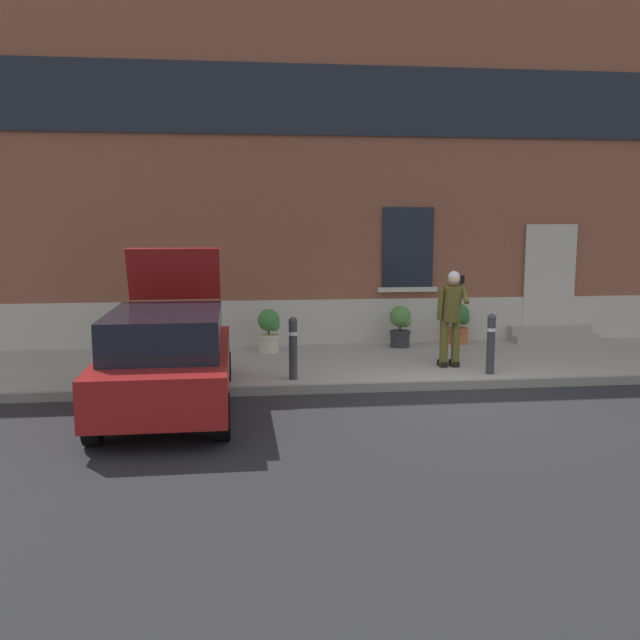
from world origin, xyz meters
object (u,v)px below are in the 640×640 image
at_px(planter_cream, 269,329).
at_px(planter_olive, 132,329).
at_px(hatchback_car_red, 167,358).
at_px(bollard_near_person, 491,342).
at_px(bollard_far_left, 293,346).
at_px(planter_charcoal, 401,325).
at_px(person_on_phone, 451,312).
at_px(planter_terracotta, 459,323).

bearing_deg(planter_cream, planter_olive, 171.97).
height_order(hatchback_car_red, planter_olive, hatchback_car_red).
xyz_separation_m(bollard_near_person, planter_cream, (-3.69, 2.45, -0.11)).
bearing_deg(planter_olive, hatchback_car_red, -74.63).
relative_size(bollard_near_person, bollard_far_left, 1.00).
bearing_deg(planter_charcoal, planter_olive, 178.20).
bearing_deg(bollard_near_person, person_on_phone, 132.33).
bearing_deg(hatchback_car_red, planter_olive, 105.37).
distance_m(hatchback_car_red, planter_charcoal, 5.86).
bearing_deg(hatchback_car_red, planter_charcoal, 41.67).
bearing_deg(planter_charcoal, planter_terracotta, 9.10).
bearing_deg(planter_cream, person_on_phone, -30.69).
bearing_deg(person_on_phone, hatchback_car_red, -157.43).
distance_m(planter_cream, planter_charcoal, 2.75).
height_order(bollard_far_left, person_on_phone, person_on_phone).
xyz_separation_m(hatchback_car_red, bollard_near_person, (5.31, 1.22, -0.09)).
height_order(bollard_far_left, planter_olive, bollard_far_left).
relative_size(person_on_phone, planter_terracotta, 2.03).
distance_m(person_on_phone, planter_cream, 3.71).
distance_m(bollard_near_person, planter_charcoal, 2.83).
bearing_deg(person_on_phone, planter_cream, 151.24).
xyz_separation_m(person_on_phone, planter_olive, (-5.90, 2.26, -0.54)).
bearing_deg(planter_cream, planter_terracotta, 6.00).
xyz_separation_m(bollard_near_person, planter_charcoal, (-0.94, 2.67, -0.11)).
height_order(hatchback_car_red, planter_terracotta, hatchback_car_red).
xyz_separation_m(bollard_far_left, planter_cream, (-0.29, 2.45, -0.11)).
relative_size(person_on_phone, planter_cream, 2.03).
height_order(hatchback_car_red, person_on_phone, hatchback_car_red).
bearing_deg(planter_terracotta, planter_charcoal, -170.90).
distance_m(person_on_phone, planter_olive, 6.34).
distance_m(hatchback_car_red, planter_terracotta, 7.03).
relative_size(hatchback_car_red, bollard_far_left, 3.90).
bearing_deg(bollard_far_left, planter_olive, 136.86).
xyz_separation_m(planter_cream, planter_charcoal, (2.75, 0.22, 0.00)).
xyz_separation_m(hatchback_car_red, planter_charcoal, (4.37, 3.89, -0.19)).
relative_size(bollard_near_person, planter_charcoal, 1.22).
bearing_deg(planter_olive, planter_terracotta, 0.34).
bearing_deg(bollard_far_left, planter_charcoal, 47.36).
relative_size(hatchback_car_red, planter_terracotta, 4.74).
bearing_deg(planter_cream, bollard_far_left, -83.33).
xyz_separation_m(hatchback_car_red, planter_cream, (1.63, 3.68, -0.19)).
distance_m(bollard_near_person, planter_terracotta, 2.91).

